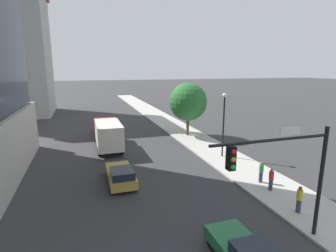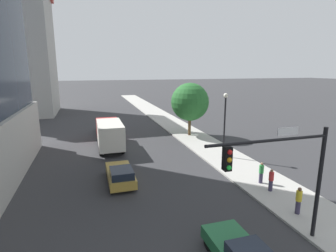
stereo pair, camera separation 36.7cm
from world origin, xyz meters
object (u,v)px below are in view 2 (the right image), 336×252
street_lamp (225,116)px  car_gold (120,175)px  box_truck (109,133)px  car_black (105,128)px  pedestrian_red_shirt (271,180)px  pedestrian_yellow_shirt (299,200)px  construction_building (9,40)px  pedestrian_green_shirt (261,173)px  traffic_light_pole (282,166)px  street_tree (190,102)px

street_lamp → car_gold: (-10.37, -3.09, -3.45)m
car_gold → box_truck: size_ratio=0.58×
street_lamp → car_black: size_ratio=1.43×
pedestrian_red_shirt → pedestrian_yellow_shirt: pedestrian_yellow_shirt is taller
construction_building → pedestrian_green_shirt: 49.10m
traffic_light_pole → box_truck: 20.45m
construction_building → car_black: construction_building is taller
traffic_light_pole → car_gold: (-6.36, 9.60, -3.51)m
street_tree → pedestrian_red_shirt: size_ratio=4.19×
street_lamp → pedestrian_green_shirt: bearing=-92.6°
car_gold → traffic_light_pole: bearing=-56.5°
construction_building → pedestrian_green_shirt: (25.11, -40.24, -12.70)m
pedestrian_red_shirt → car_gold: bearing=155.0°
car_gold → pedestrian_red_shirt: (9.92, -4.62, 0.25)m
traffic_light_pole → pedestrian_yellow_shirt: 4.93m
construction_building → street_lamp: size_ratio=5.62×
car_black → street_tree: bearing=-26.8°
pedestrian_red_shirt → street_lamp: bearing=86.7°
construction_building → pedestrian_red_shirt: construction_building is taller
car_gold → box_truck: bearing=90.0°
car_black → pedestrian_red_shirt: size_ratio=2.70×
construction_building → box_truck: size_ratio=4.39×
car_black → car_gold: (-0.00, -17.23, 0.03)m
street_tree → pedestrian_green_shirt: (-0.22, -15.30, -3.49)m
car_black → box_truck: bearing=-90.0°
car_gold → pedestrian_green_shirt: bearing=-18.0°
car_gold → pedestrian_green_shirt: pedestrian_green_shirt is taller
construction_building → traffic_light_pole: construction_building is taller
street_tree → car_gold: bearing=-130.6°
car_gold → box_truck: box_truck is taller
car_gold → construction_building: bearing=112.1°
traffic_light_pole → street_lamp: bearing=72.5°
construction_building → pedestrian_yellow_shirt: (24.54, -44.59, -12.67)m
street_lamp → pedestrian_yellow_shirt: 11.21m
pedestrian_green_shirt → pedestrian_yellow_shirt: bearing=-97.5°
street_tree → pedestrian_red_shirt: 17.01m
construction_building → pedestrian_green_shirt: size_ratio=21.58×
traffic_light_pole → street_lamp: size_ratio=1.02×
street_lamp → pedestrian_green_shirt: size_ratio=3.84×
street_lamp → pedestrian_red_shirt: street_lamp is taller
pedestrian_green_shirt → car_black: bearing=116.2°
street_lamp → car_black: 17.88m
car_black → pedestrian_yellow_shirt: (9.51, -24.85, 0.31)m
construction_building → street_lamp: (25.39, -33.87, -9.50)m
traffic_light_pole → pedestrian_yellow_shirt: (3.16, 1.98, -3.23)m
car_gold → pedestrian_red_shirt: pedestrian_red_shirt is taller
pedestrian_red_shirt → pedestrian_green_shirt: (0.16, 1.34, 0.00)m
traffic_light_pole → pedestrian_green_shirt: size_ratio=3.93×
pedestrian_red_shirt → box_truck: bearing=124.8°
construction_building → car_black: size_ratio=8.03×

